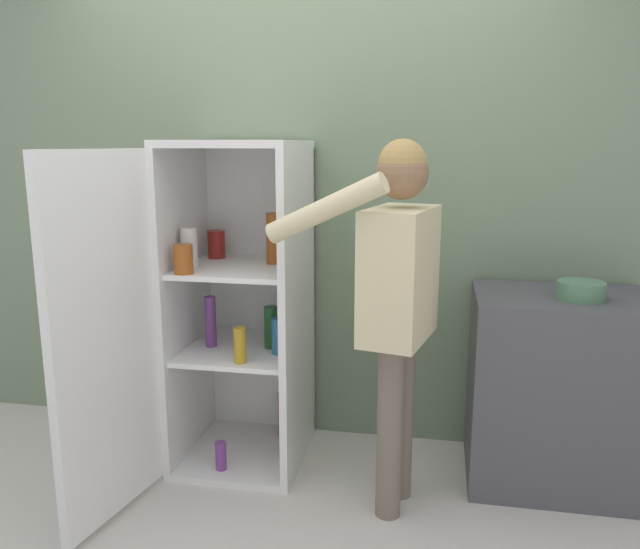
# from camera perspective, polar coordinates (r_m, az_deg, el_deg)

# --- Properties ---
(ground_plane) EXTENTS (12.00, 12.00, 0.00)m
(ground_plane) POSITION_cam_1_polar(r_m,az_deg,el_deg) (2.84, -5.64, -22.07)
(ground_plane) COLOR beige
(wall_back) EXTENTS (7.00, 0.06, 2.55)m
(wall_back) POSITION_cam_1_polar(r_m,az_deg,el_deg) (3.32, -1.30, 6.58)
(wall_back) COLOR gray
(wall_back) RESTS_ON ground_plane
(refrigerator) EXTENTS (0.76, 1.26, 1.60)m
(refrigerator) POSITION_cam_1_polar(r_m,az_deg,el_deg) (3.05, -9.08, -3.19)
(refrigerator) COLOR white
(refrigerator) RESTS_ON ground_plane
(person) EXTENTS (0.70, 0.55, 1.60)m
(person) POSITION_cam_1_polar(r_m,az_deg,el_deg) (2.61, 7.07, -0.76)
(person) COLOR #726656
(person) RESTS_ON ground_plane
(counter) EXTENTS (0.79, 0.57, 0.91)m
(counter) POSITION_cam_1_polar(r_m,az_deg,el_deg) (3.16, 20.83, -9.83)
(counter) COLOR #4C4C51
(counter) RESTS_ON ground_plane
(bowl) EXTENTS (0.20, 0.20, 0.08)m
(bowl) POSITION_cam_1_polar(r_m,az_deg,el_deg) (2.97, 22.75, -1.36)
(bowl) COLOR #517F5B
(bowl) RESTS_ON counter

